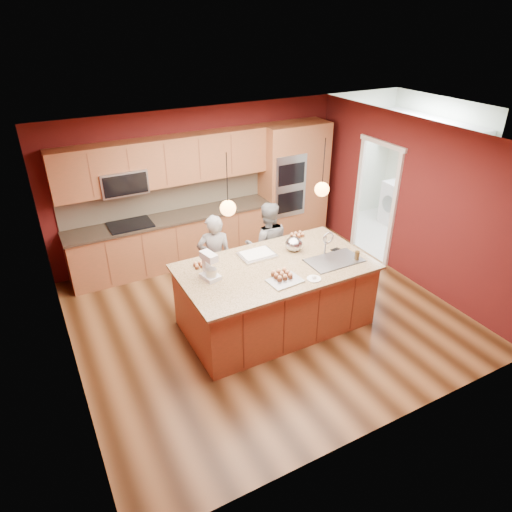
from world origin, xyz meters
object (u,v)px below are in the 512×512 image
person_left (215,259)px  person_right (267,245)px  island (276,294)px  mixing_bowl (294,244)px  stand_mixer (210,268)px

person_left → person_right: bearing=-161.2°
island → person_right: 1.12m
person_left → person_right: 0.93m
island → mixing_bowl: island is taller
person_left → stand_mixer: 1.07m
person_right → stand_mixer: bearing=53.0°
island → person_left: 1.16m
person_right → stand_mixer: size_ratio=3.99×
stand_mixer → person_left: bearing=51.3°
person_left → person_right: person_right is taller
person_right → stand_mixer: (-1.37, -0.88, 0.41)m
island → person_right: bearing=67.7°
island → stand_mixer: 1.16m
person_left → mixing_bowl: bearing=161.7°
island → person_right: (0.41, 1.01, 0.24)m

